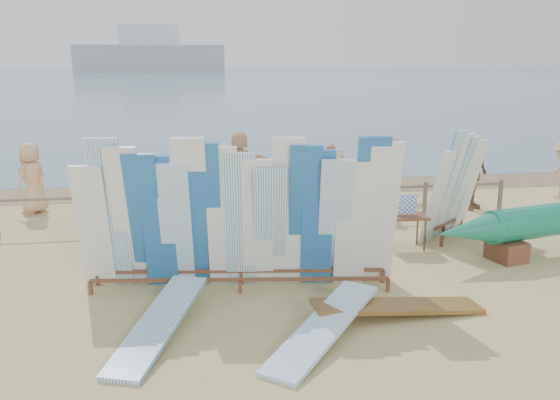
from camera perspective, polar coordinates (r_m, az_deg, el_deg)
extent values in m
plane|color=tan|center=(11.31, 0.52, -6.44)|extent=(160.00, 160.00, 0.00)
cube|color=slate|center=(138.56, -8.42, 11.67)|extent=(320.00, 240.00, 0.02)
cube|color=olive|center=(18.19, -3.22, 1.19)|extent=(40.00, 2.60, 0.01)
cube|color=#999EA3|center=(190.77, -12.38, 13.15)|extent=(45.00, 8.00, 8.00)
cube|color=silver|center=(190.90, -12.49, 15.25)|extent=(18.00, 6.00, 6.00)
cube|color=#6D5E52|center=(13.94, -1.51, 0.80)|extent=(12.00, 0.06, 0.06)
cube|color=#6D5E52|center=(14.09, -17.84, -1.18)|extent=(0.08, 0.08, 0.90)
cube|color=#6D5E52|center=(13.92, -9.69, -0.89)|extent=(0.08, 0.08, 0.90)
cube|color=#6D5E52|center=(14.02, -1.50, -0.59)|extent=(0.08, 0.08, 0.90)
cube|color=#6D5E52|center=(14.41, 6.41, -0.29)|extent=(0.08, 0.08, 0.90)
cube|color=#6D5E52|center=(15.06, 13.77, 0.00)|extent=(0.08, 0.08, 0.90)
cube|color=#6D5E52|center=(15.93, 20.43, 0.26)|extent=(0.08, 0.08, 0.90)
cube|color=brown|center=(10.03, -3.87, -7.66)|extent=(4.96, 0.72, 0.06)
cube|color=brown|center=(10.43, -3.77, -6.82)|extent=(4.96, 0.72, 0.06)
cube|color=white|center=(10.36, -17.50, -2.57)|extent=(0.60, 0.65, 2.20)
cube|color=white|center=(10.22, -16.02, -1.37)|extent=(0.61, 0.70, 2.65)
cube|color=white|center=(10.17, -14.42, -1.73)|extent=(0.63, 0.83, 2.52)
cube|color=#2264AD|center=(10.12, -12.80, -2.03)|extent=(0.63, 0.85, 2.41)
cube|color=#2264AD|center=(10.09, -11.63, -2.17)|extent=(0.60, 0.63, 2.36)
cube|color=#93C3EC|center=(10.06, -9.99, -2.49)|extent=(0.61, 0.69, 2.24)
cube|color=white|center=(9.96, -8.39, -1.33)|extent=(0.63, 0.87, 2.66)
cube|color=#2264AD|center=(9.95, -7.18, -1.57)|extent=(0.62, 0.81, 2.58)
cube|color=white|center=(9.93, -5.51, -1.77)|extent=(0.60, 0.68, 2.50)
cube|color=white|center=(9.93, -3.84, -2.04)|extent=(0.60, 0.67, 2.40)
cube|color=white|center=(9.94, -2.16, -2.32)|extent=(0.60, 0.68, 2.30)
cube|color=white|center=(9.95, -0.95, -2.69)|extent=(0.62, 0.81, 2.16)
cube|color=white|center=(9.90, 0.72, -1.33)|extent=(0.61, 0.71, 2.65)
cube|color=#2264AD|center=(9.93, 2.39, -1.65)|extent=(0.62, 0.79, 2.53)
cube|color=#2264AD|center=(9.95, 3.59, -1.87)|extent=(0.61, 0.70, 2.45)
cube|color=#93C3EC|center=(10.00, 5.24, -2.24)|extent=(0.63, 0.85, 2.31)
cube|color=white|center=(10.04, 6.88, -2.36)|extent=(0.60, 0.64, 2.26)
cube|color=#2264AD|center=(10.04, 8.55, -1.21)|extent=(0.63, 0.85, 2.67)
cube|color=white|center=(10.09, 9.71, -1.44)|extent=(0.62, 0.80, 2.58)
cube|color=brown|center=(13.65, 16.97, -2.57)|extent=(1.40, 1.17, 0.05)
cube|color=brown|center=(13.80, 15.50, -2.30)|extent=(1.40, 1.17, 0.05)
cube|color=white|center=(12.80, 14.85, 0.21)|extent=(0.71, 0.72, 2.04)
cube|color=white|center=(13.06, 15.58, 1.31)|extent=(0.80, 0.82, 2.43)
cube|color=white|center=(13.37, 16.22, 1.33)|extent=(0.81, 0.84, 2.33)
cube|color=white|center=(13.69, 16.82, 1.34)|extent=(0.82, 0.85, 2.23)
cube|color=white|center=(13.93, 17.27, 1.31)|extent=(0.83, 0.86, 2.14)
cube|color=white|center=(14.24, 17.84, 1.42)|extent=(0.72, 0.73, 2.08)
cube|color=brown|center=(12.42, 20.98, -4.56)|extent=(0.70, 0.78, 0.40)
cone|color=#167D60|center=(11.63, 17.57, -2.85)|extent=(1.44, 0.91, 0.62)
cube|color=brown|center=(12.44, 11.96, -1.54)|extent=(0.89, 0.65, 0.05)
cube|color=white|center=(12.38, 12.01, -0.40)|extent=(0.46, 0.05, 0.41)
cube|color=brown|center=(9.45, 11.27, -10.84)|extent=(2.73, 0.75, 0.31)
cube|color=#93C3EC|center=(8.58, 4.20, -13.22)|extent=(2.13, 2.44, 0.38)
cube|color=white|center=(8.84, -11.49, -12.61)|extent=(1.44, 2.72, 0.39)
cube|color=#B31E13|center=(14.63, -4.45, -0.51)|extent=(0.65, 0.61, 0.05)
cube|color=#B31E13|center=(14.80, -4.70, 0.81)|extent=(0.59, 0.26, 0.57)
cube|color=#B31E13|center=(15.61, 6.55, 0.24)|extent=(0.66, 0.63, 0.05)
cube|color=#B31E13|center=(15.74, 6.10, 1.37)|extent=(0.55, 0.32, 0.53)
cube|color=#B31E13|center=(15.38, 5.83, 0.80)|extent=(0.59, 0.77, 0.50)
cube|color=#B31E13|center=(15.59, 5.89, 2.16)|extent=(0.44, 0.26, 0.32)
imported|color=#8C6042|center=(16.04, 4.88, 2.48)|extent=(0.68, 0.61, 1.63)
imported|color=tan|center=(15.44, 5.33, 1.98)|extent=(0.46, 0.82, 1.60)
imported|color=tan|center=(17.21, 10.52, 3.25)|extent=(0.64, 1.19, 1.75)
imported|color=beige|center=(17.30, -3.90, 3.63)|extent=(1.70, 0.57, 1.83)
imported|color=beige|center=(17.38, -15.82, 2.93)|extent=(1.52, 1.36, 1.67)
imported|color=tan|center=(16.25, -22.76, 1.93)|extent=(0.82, 0.97, 1.80)
imported|color=#8C6042|center=(16.22, 17.97, 2.37)|extent=(1.17, 0.86, 1.84)
imported|color=beige|center=(15.14, 8.16, 2.09)|extent=(0.97, 0.66, 1.81)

